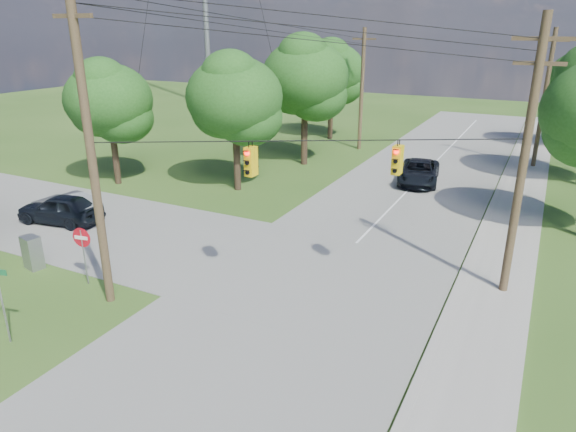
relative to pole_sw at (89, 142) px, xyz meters
The scene contains 19 objects.
ground 7.75m from the pole_sw, ahead, with size 140.00×140.00×0.00m, color #2D4D19.
main_road 10.16m from the pole_sw, 34.88° to the left, with size 10.00×100.00×0.03m, color gray.
sidewalk_east 15.37m from the pole_sw, 19.08° to the left, with size 2.60×100.00×0.12m, color #A19D96.
pole_sw is the anchor object (origin of this frame).
pole_ne 15.51m from the pole_sw, 29.38° to the left, with size 2.00×0.32×10.50m.
pole_north_e 32.55m from the pole_sw, 65.48° to the left, with size 2.00×0.32×10.00m.
pole_north_w 29.62m from the pole_sw, 90.77° to the left, with size 2.00×0.32×10.00m.
power_lines 13.04m from the pole_sw, 61.30° to the left, with size 13.93×29.62×4.93m.
traffic_signals 8.24m from the pole_sw, 29.38° to the left, with size 4.91×3.27×1.05m.
tree_w_near 14.99m from the pole_sw, 103.11° to the left, with size 6.00×6.00×8.40m.
tree_w_mid 22.73m from the pole_sw, 96.06° to the left, with size 6.40×6.40×9.22m.
tree_w_far 32.90m from the pole_sw, 97.69° to the left, with size 6.00×6.00×8.73m.
tree_cross_n 16.64m from the pole_sw, 133.29° to the left, with size 5.60×5.60×7.91m.
car_cross_dark 11.30m from the pole_sw, 149.56° to the left, with size 1.88×4.67×1.59m, color black.
car_cross_silver 11.87m from the pole_sw, 147.29° to the left, with size 1.50×4.31×1.42m, color #B4B8BC.
car_main_north 23.15m from the pole_sw, 72.51° to the left, with size 2.49×5.41×1.50m, color black.
control_cabinet 7.51m from the pole_sw, behind, with size 0.82×0.59×1.48m, color gray.
do_not_enter_sign 4.84m from the pole_sw, 162.08° to the left, with size 0.82×0.18×2.47m.
street_name_sign 5.85m from the pole_sw, 104.11° to the right, with size 0.80×0.23×2.73m.
Camera 1 is at (9.53, -12.11, 9.94)m, focal length 32.00 mm.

